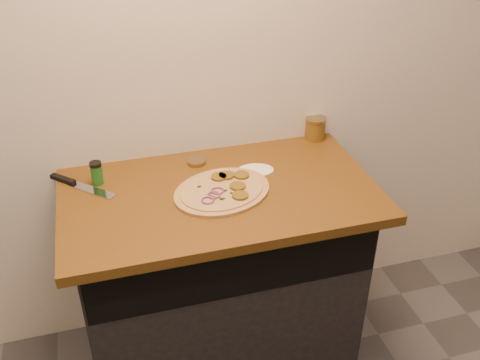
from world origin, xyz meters
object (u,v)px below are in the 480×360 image
object	(u,v)px
salsa_jar	(315,128)
spice_shaker	(97,173)
pizza	(223,190)
chefs_knife	(76,184)

from	to	relation	value
salsa_jar	spice_shaker	world-z (taller)	salsa_jar
pizza	salsa_jar	distance (m)	0.60
pizza	chefs_knife	bearing A→B (deg)	159.34
pizza	salsa_jar	size ratio (longest dim) A/B	4.81
chefs_knife	spice_shaker	bearing A→B (deg)	-5.19
chefs_knife	spice_shaker	world-z (taller)	spice_shaker
salsa_jar	spice_shaker	bearing A→B (deg)	-172.50
salsa_jar	spice_shaker	size ratio (longest dim) A/B	1.08
salsa_jar	spice_shaker	xyz separation A→B (m)	(-0.96, -0.13, -0.00)
chefs_knife	salsa_jar	xyz separation A→B (m)	(1.04, 0.12, 0.05)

